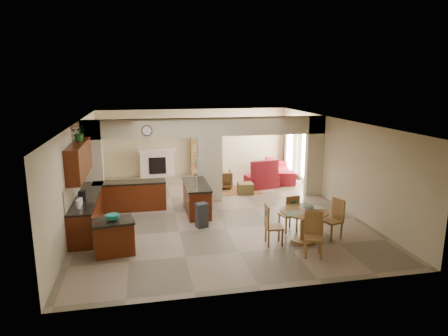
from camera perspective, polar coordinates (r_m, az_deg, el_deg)
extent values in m
plane|color=gray|center=(12.61, -1.26, -6.02)|extent=(10.00, 10.00, 0.00)
plane|color=white|center=(12.02, -1.32, 6.75)|extent=(10.00, 10.00, 0.00)
plane|color=beige|center=(17.10, -4.26, 3.72)|extent=(8.00, 0.00, 8.00)
plane|color=beige|center=(7.55, 5.50, -7.75)|extent=(8.00, 0.00, 8.00)
plane|color=beige|center=(12.20, -20.11, -0.60)|extent=(0.00, 10.00, 10.00)
plane|color=beige|center=(13.51, 15.65, 0.92)|extent=(0.00, 10.00, 10.00)
cube|color=beige|center=(13.13, -18.20, 0.43)|extent=(0.60, 0.25, 2.80)
cube|color=beige|center=(13.26, -2.05, -0.15)|extent=(0.80, 0.25, 2.20)
cube|color=beige|center=(14.27, 12.77, 1.68)|extent=(0.60, 0.25, 2.80)
cube|color=beige|center=(13.03, -2.10, 5.87)|extent=(8.00, 0.25, 0.60)
cube|color=#421707|center=(11.65, -18.85, -6.07)|extent=(0.60, 3.20, 0.86)
cube|color=black|center=(11.52, -19.01, -3.92)|extent=(0.62, 3.22, 0.05)
cube|color=tan|center=(11.48, -20.51, -2.46)|extent=(0.02, 3.20, 0.55)
cube|color=#421707|center=(12.86, -13.24, -3.98)|extent=(2.20, 0.60, 0.86)
cube|color=black|center=(12.74, -13.34, -2.02)|extent=(2.22, 0.62, 0.05)
cube|color=#421707|center=(11.30, -19.99, 1.10)|extent=(0.35, 2.40, 0.90)
cube|color=#421707|center=(12.30, -3.95, -4.43)|extent=(0.65, 1.80, 0.86)
cube|color=black|center=(12.17, -3.98, -2.38)|extent=(0.70, 1.85, 0.05)
cube|color=silver|center=(11.50, -3.38, -5.69)|extent=(0.58, 0.04, 0.70)
cylinder|color=#472817|center=(12.71, -10.95, 5.26)|extent=(0.34, 0.03, 0.34)
cube|color=brown|center=(14.81, 1.87, -3.17)|extent=(1.60, 1.30, 0.01)
cube|color=silver|center=(16.97, -9.51, 0.59)|extent=(1.40, 0.28, 1.10)
cube|color=black|center=(16.85, -9.49, 0.33)|extent=(0.70, 0.04, 0.70)
cube|color=silver|center=(16.84, -9.58, 2.58)|extent=(1.60, 0.35, 0.10)
cube|color=#915F32|center=(17.05, -2.99, 2.01)|extent=(1.00, 0.32, 1.80)
cube|color=white|center=(15.58, 11.70, 1.88)|extent=(0.02, 0.90, 1.90)
cube|color=white|center=(17.13, 9.49, 2.92)|extent=(0.02, 0.90, 1.90)
cube|color=white|center=(16.38, 10.52, 1.91)|extent=(0.02, 0.70, 2.10)
cube|color=#402019|center=(15.02, 12.45, 1.45)|extent=(0.10, 0.28, 2.30)
cube|color=#402019|center=(16.11, 10.74, 2.26)|extent=(0.10, 0.28, 2.30)
cube|color=#402019|center=(16.56, 10.10, 2.57)|extent=(0.10, 0.28, 2.30)
cube|color=#402019|center=(17.67, 8.68, 3.24)|extent=(0.10, 0.28, 2.30)
cylinder|color=white|center=(15.27, 2.26, 7.07)|extent=(1.00, 1.00, 0.10)
cube|color=#421707|center=(9.82, -15.47, -9.62)|extent=(0.98, 0.76, 0.77)
cube|color=black|center=(9.68, -15.61, -7.37)|extent=(1.04, 0.82, 0.05)
cylinder|color=#127F6C|center=(9.65, -15.61, -6.82)|extent=(0.31, 0.31, 0.14)
cube|color=#2C2C2F|center=(11.12, -3.21, -6.89)|extent=(0.36, 0.33, 0.63)
cylinder|color=#915F32|center=(10.19, 11.40, -6.06)|extent=(1.21, 1.21, 0.04)
cylinder|color=#915F32|center=(10.32, 11.30, -8.13)|extent=(0.18, 0.18, 0.78)
cylinder|color=#915F32|center=(10.46, 11.21, -10.07)|extent=(0.62, 0.62, 0.07)
cylinder|color=#6FB426|center=(10.18, 11.82, -5.49)|extent=(0.31, 0.31, 0.16)
imported|color=maroon|center=(16.57, 7.87, -0.26)|extent=(2.72, 1.51, 0.75)
cube|color=maroon|center=(15.28, 5.37, -1.89)|extent=(1.26, 1.11, 0.44)
imported|color=maroon|center=(15.05, -0.30, -1.61)|extent=(0.76, 0.78, 0.67)
cube|color=maroon|center=(14.36, 3.05, -2.90)|extent=(0.57, 0.57, 0.39)
imported|color=#165418|center=(11.57, -19.97, 4.74)|extent=(0.45, 0.40, 0.44)
cube|color=#915F32|center=(10.96, 9.17, -6.59)|extent=(0.50, 0.50, 0.05)
cube|color=#915F32|center=(11.26, 9.38, -7.31)|extent=(0.04, 0.04, 0.44)
cube|color=#915F32|center=(11.09, 7.90, -7.59)|extent=(0.04, 0.04, 0.44)
cube|color=#915F32|center=(11.00, 10.36, -7.84)|extent=(0.04, 0.04, 0.44)
cube|color=#915F32|center=(10.82, 8.85, -8.14)|extent=(0.04, 0.04, 0.44)
cube|color=#915F32|center=(10.72, 9.78, -5.37)|extent=(0.42, 0.13, 0.55)
cube|color=#127F6C|center=(10.68, 9.86, -5.05)|extent=(0.14, 0.04, 0.14)
cube|color=#915F32|center=(10.70, 15.20, -7.36)|extent=(0.53, 0.53, 0.05)
cube|color=#915F32|center=(10.78, 13.84, -8.43)|extent=(0.04, 0.04, 0.44)
cube|color=#915F32|center=(10.55, 15.10, -8.97)|extent=(0.04, 0.04, 0.44)
cube|color=#915F32|center=(11.00, 15.15, -8.07)|extent=(0.04, 0.04, 0.44)
cube|color=#915F32|center=(10.78, 16.42, -8.59)|extent=(0.04, 0.04, 0.44)
cube|color=#915F32|center=(10.73, 16.02, -5.66)|extent=(0.16, 0.41, 0.55)
cube|color=#127F6C|center=(10.73, 16.14, -5.28)|extent=(0.05, 0.14, 0.14)
cube|color=#915F32|center=(9.54, 12.64, -9.70)|extent=(0.54, 0.54, 0.05)
cube|color=#915F32|center=(9.46, 11.60, -11.36)|extent=(0.04, 0.04, 0.44)
cube|color=#915F32|center=(9.49, 13.69, -11.39)|extent=(0.04, 0.04, 0.44)
cube|color=#915F32|center=(9.77, 11.49, -10.56)|extent=(0.04, 0.04, 0.44)
cube|color=#915F32|center=(9.80, 13.51, -10.59)|extent=(0.04, 0.04, 0.44)
cube|color=#915F32|center=(9.61, 12.64, -7.62)|extent=(0.41, 0.18, 0.55)
cube|color=#127F6C|center=(9.61, 12.65, -7.17)|extent=(0.14, 0.06, 0.14)
cube|color=#915F32|center=(10.01, 7.17, -8.40)|extent=(0.46, 0.46, 0.05)
cube|color=#915F32|center=(9.99, 8.33, -9.92)|extent=(0.04, 0.04, 0.44)
cube|color=#915F32|center=(10.29, 7.85, -9.21)|extent=(0.04, 0.04, 0.44)
cube|color=#915F32|center=(9.91, 6.39, -10.04)|extent=(0.04, 0.04, 0.44)
cube|color=#915F32|center=(10.22, 5.97, -9.32)|extent=(0.04, 0.04, 0.44)
cube|color=#915F32|center=(9.87, 6.14, -6.83)|extent=(0.08, 0.42, 0.55)
cube|color=#127F6C|center=(9.84, 6.01, -6.46)|extent=(0.02, 0.14, 0.14)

